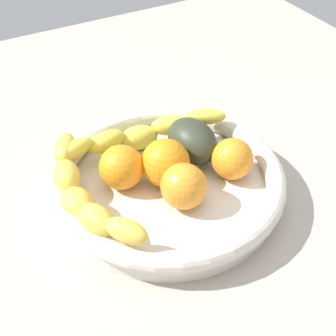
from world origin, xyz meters
TOP-DOWN VIEW (x-y plane):
  - kitchen_counter at (0.00, 0.00)cm, footprint 120.00×120.00cm
  - fruit_bowl at (0.00, 0.00)cm, footprint 32.65×32.65cm
  - banana_draped_left at (-12.30, 0.16)cm, footprint 7.96×24.50cm
  - banana_draped_right at (-0.04, 8.70)cm, footprint 26.94×7.74cm
  - orange_front at (0.29, -4.32)cm, footprint 6.22×6.22cm
  - orange_mid_left at (8.87, -2.60)cm, footprint 5.94×5.94cm
  - orange_mid_right at (-0.14, 0.71)cm, footprint 6.80×6.80cm
  - orange_rear at (-5.58, 3.08)cm, footprint 6.25×6.25cm
  - avocado_dark at (5.94, 3.46)cm, footprint 7.04×9.44cm

SIDE VIEW (x-z plane):
  - kitchen_counter at x=0.00cm, z-range 0.00..3.00cm
  - fruit_bowl at x=0.00cm, z-range 3.07..7.94cm
  - orange_mid_left at x=8.87cm, z-range 5.07..11.01cm
  - banana_draped_right at x=-0.04cm, z-range 5.34..10.84cm
  - avocado_dark at x=5.94cm, z-range 5.07..11.28cm
  - orange_front at x=0.29cm, z-range 5.07..11.29cm
  - orange_rear at x=-5.58cm, z-range 5.07..11.32cm
  - banana_draped_left at x=-12.30cm, z-range 5.39..11.17cm
  - orange_mid_right at x=-0.14cm, z-range 5.07..11.87cm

